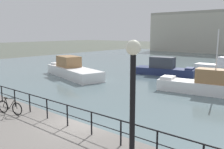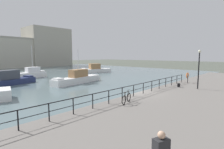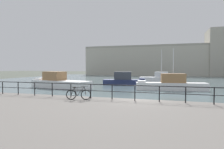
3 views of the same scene
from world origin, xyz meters
name	(u,v)px [view 1 (image 1 of 3)]	position (x,y,z in m)	size (l,w,h in m)	color
ground_plane	(82,137)	(0.00, 0.00, 0.00)	(240.00, 240.00, 0.00)	#4C5147
moored_small_launch	(223,67)	(-0.56, 25.37, 0.81)	(6.56, 2.06, 6.42)	white
moored_harbor_tender	(211,86)	(2.02, 13.16, 0.77)	(9.30, 3.27, 5.53)	white
moored_red_daysailer	(72,70)	(-13.80, 11.31, 0.82)	(10.19, 5.27, 2.40)	white
moored_white_yacht	(164,68)	(-5.93, 19.59, 0.81)	(7.64, 3.67, 2.25)	navy
quay_railing	(47,105)	(-1.87, -0.75, 1.50)	(23.13, 0.07, 1.08)	black
parked_bicycle	(10,107)	(-4.08, -1.64, 1.15)	(1.72, 0.53, 0.98)	black
quay_lamp_post	(132,113)	(5.90, -3.99, 3.57)	(0.32, 0.32, 4.35)	black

